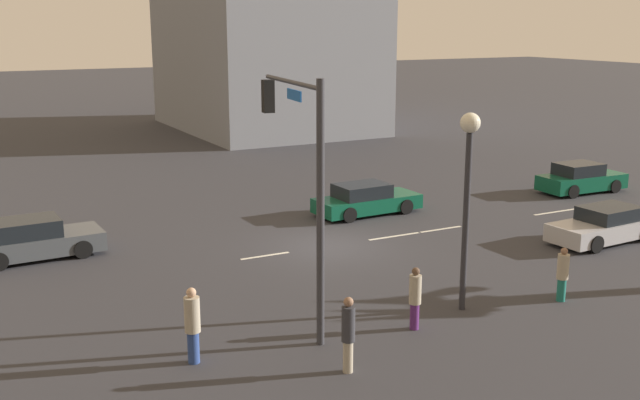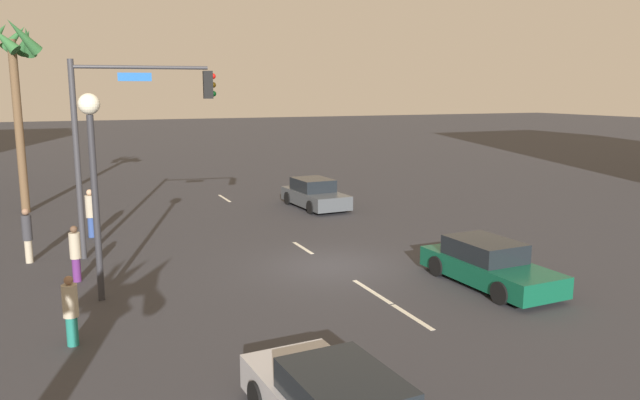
{
  "view_description": "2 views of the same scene",
  "coord_description": "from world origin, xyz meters",
  "px_view_note": "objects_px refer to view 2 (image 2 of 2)",
  "views": [
    {
      "loc": [
        12.45,
        23.42,
        8.06
      ],
      "look_at": [
        0.77,
        0.8,
        2.0
      ],
      "focal_mm": 42.47,
      "sensor_mm": 36.0,
      "label": 1
    },
    {
      "loc": [
        -17.7,
        8.01,
        5.7
      ],
      "look_at": [
        0.18,
        0.33,
        2.21
      ],
      "focal_mm": 34.22,
      "sensor_mm": 36.0,
      "label": 2
    }
  ],
  "objects_px": {
    "car_3": "(315,194)",
    "traffic_signal": "(123,126)",
    "car_1": "(488,265)",
    "pedestrian_0": "(75,252)",
    "palm_tree_0": "(13,62)",
    "streetlamp": "(92,156)",
    "pedestrian_1": "(71,309)",
    "pedestrian_3": "(27,234)",
    "pedestrian_2": "(91,212)"
  },
  "relations": [
    {
      "from": "pedestrian_2",
      "to": "palm_tree_0",
      "type": "height_order",
      "value": "palm_tree_0"
    },
    {
      "from": "pedestrian_0",
      "to": "traffic_signal",
      "type": "bearing_deg",
      "value": -35.91
    },
    {
      "from": "traffic_signal",
      "to": "pedestrian_0",
      "type": "distance_m",
      "value": 4.74
    },
    {
      "from": "pedestrian_0",
      "to": "palm_tree_0",
      "type": "distance_m",
      "value": 13.92
    },
    {
      "from": "car_1",
      "to": "streetlamp",
      "type": "relative_size",
      "value": 0.83
    },
    {
      "from": "pedestrian_1",
      "to": "pedestrian_2",
      "type": "relative_size",
      "value": 0.86
    },
    {
      "from": "car_1",
      "to": "pedestrian_0",
      "type": "relative_size",
      "value": 2.69
    },
    {
      "from": "car_1",
      "to": "streetlamp",
      "type": "xyz_separation_m",
      "value": [
        3.13,
        10.68,
        3.38
      ]
    },
    {
      "from": "car_3",
      "to": "pedestrian_0",
      "type": "relative_size",
      "value": 2.61
    },
    {
      "from": "pedestrian_3",
      "to": "streetlamp",
      "type": "bearing_deg",
      "value": -157.88
    },
    {
      "from": "pedestrian_0",
      "to": "car_3",
      "type": "bearing_deg",
      "value": -53.92
    },
    {
      "from": "traffic_signal",
      "to": "pedestrian_3",
      "type": "relative_size",
      "value": 3.61
    },
    {
      "from": "pedestrian_0",
      "to": "pedestrian_1",
      "type": "relative_size",
      "value": 1.06
    },
    {
      "from": "traffic_signal",
      "to": "streetlamp",
      "type": "relative_size",
      "value": 1.19
    },
    {
      "from": "car_1",
      "to": "pedestrian_3",
      "type": "relative_size",
      "value": 2.5
    },
    {
      "from": "car_1",
      "to": "pedestrian_3",
      "type": "distance_m",
      "value": 14.97
    },
    {
      "from": "traffic_signal",
      "to": "pedestrian_3",
      "type": "bearing_deg",
      "value": 83.9
    },
    {
      "from": "traffic_signal",
      "to": "palm_tree_0",
      "type": "relative_size",
      "value": 0.75
    },
    {
      "from": "pedestrian_0",
      "to": "palm_tree_0",
      "type": "relative_size",
      "value": 0.19
    },
    {
      "from": "pedestrian_2",
      "to": "palm_tree_0",
      "type": "xyz_separation_m",
      "value": [
        6.49,
        2.6,
        5.97
      ]
    },
    {
      "from": "traffic_signal",
      "to": "palm_tree_0",
      "type": "xyz_separation_m",
      "value": [
        9.9,
        3.67,
        2.46
      ]
    },
    {
      "from": "streetlamp",
      "to": "pedestrian_3",
      "type": "distance_m",
      "value": 6.04
    },
    {
      "from": "pedestrian_3",
      "to": "car_3",
      "type": "bearing_deg",
      "value": -67.02
    },
    {
      "from": "car_1",
      "to": "car_3",
      "type": "bearing_deg",
      "value": -0.0
    },
    {
      "from": "traffic_signal",
      "to": "pedestrian_1",
      "type": "distance_m",
      "value": 8.61
    },
    {
      "from": "traffic_signal",
      "to": "pedestrian_3",
      "type": "height_order",
      "value": "traffic_signal"
    },
    {
      "from": "pedestrian_0",
      "to": "pedestrian_2",
      "type": "distance_m",
      "value": 5.94
    },
    {
      "from": "traffic_signal",
      "to": "pedestrian_1",
      "type": "bearing_deg",
      "value": 164.74
    },
    {
      "from": "pedestrian_2",
      "to": "pedestrian_3",
      "type": "height_order",
      "value": "pedestrian_2"
    },
    {
      "from": "car_3",
      "to": "traffic_signal",
      "type": "distance_m",
      "value": 11.7
    },
    {
      "from": "car_3",
      "to": "pedestrian_3",
      "type": "distance_m",
      "value": 13.75
    },
    {
      "from": "traffic_signal",
      "to": "palm_tree_0",
      "type": "height_order",
      "value": "palm_tree_0"
    },
    {
      "from": "traffic_signal",
      "to": "pedestrian_0",
      "type": "relative_size",
      "value": 3.89
    },
    {
      "from": "pedestrian_2",
      "to": "palm_tree_0",
      "type": "distance_m",
      "value": 9.2
    },
    {
      "from": "pedestrian_0",
      "to": "palm_tree_0",
      "type": "xyz_separation_m",
      "value": [
        12.38,
        1.87,
        6.07
      ]
    },
    {
      "from": "pedestrian_3",
      "to": "pedestrian_1",
      "type": "bearing_deg",
      "value": -171.6
    },
    {
      "from": "pedestrian_0",
      "to": "pedestrian_2",
      "type": "relative_size",
      "value": 0.9
    },
    {
      "from": "pedestrian_3",
      "to": "palm_tree_0",
      "type": "bearing_deg",
      "value": 2.75
    },
    {
      "from": "pedestrian_3",
      "to": "pedestrian_0",
      "type": "bearing_deg",
      "value": -153.56
    },
    {
      "from": "car_3",
      "to": "pedestrian_2",
      "type": "relative_size",
      "value": 2.36
    },
    {
      "from": "traffic_signal",
      "to": "pedestrian_3",
      "type": "distance_m",
      "value": 4.78
    },
    {
      "from": "car_3",
      "to": "streetlamp",
      "type": "height_order",
      "value": "streetlamp"
    },
    {
      "from": "streetlamp",
      "to": "pedestrian_2",
      "type": "relative_size",
      "value": 2.95
    },
    {
      "from": "palm_tree_0",
      "to": "streetlamp",
      "type": "bearing_deg",
      "value": -170.42
    },
    {
      "from": "car_3",
      "to": "traffic_signal",
      "type": "xyz_separation_m",
      "value": [
        -5.71,
        9.45,
        3.88
      ]
    },
    {
      "from": "pedestrian_3",
      "to": "palm_tree_0",
      "type": "distance_m",
      "value": 11.28
    },
    {
      "from": "car_3",
      "to": "pedestrian_2",
      "type": "bearing_deg",
      "value": 102.37
    },
    {
      "from": "pedestrian_3",
      "to": "traffic_signal",
      "type": "bearing_deg",
      "value": -96.1
    },
    {
      "from": "pedestrian_0",
      "to": "pedestrian_3",
      "type": "xyz_separation_m",
      "value": [
        2.83,
        1.41,
        0.08
      ]
    },
    {
      "from": "car_1",
      "to": "traffic_signal",
      "type": "relative_size",
      "value": 0.69
    }
  ]
}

